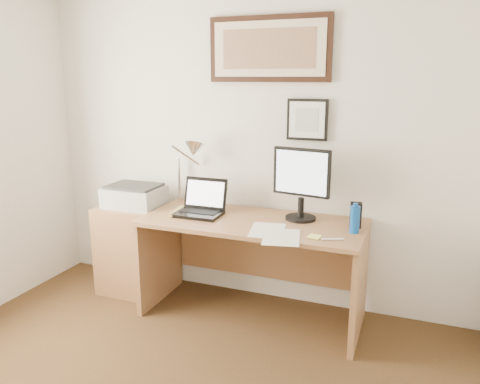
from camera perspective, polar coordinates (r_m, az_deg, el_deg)
The scene contains 17 objects.
wall_back at distance 3.65m, azimuth 1.25°, elevation 5.93°, with size 3.50×0.02×2.50m, color silver.
side_cabinet at distance 4.00m, azimuth -13.00°, elevation -6.81°, with size 0.50×0.40×0.73m, color #8C5E3A.
water_bottle at distance 3.17m, azimuth 13.82°, elevation -3.27°, with size 0.06×0.06×0.18m, color #0D49A9.
bottle_cap at distance 3.14m, azimuth 13.93°, elevation -1.52°, with size 0.03×0.03×0.02m, color #0D49A9.
speaker at distance 3.29m, azimuth 13.92°, elevation -2.75°, with size 0.08×0.07×0.17m, color black.
paper_sheet_a at distance 3.16m, azimuth 3.36°, elevation -4.66°, with size 0.22×0.32×0.00m, color white.
paper_sheet_b at distance 3.03m, azimuth 5.07°, elevation -5.49°, with size 0.23×0.33×0.00m, color white.
sticky_pad at distance 3.05m, azimuth 9.06°, elevation -5.40°, with size 0.08×0.08×0.01m, color #F9FF78.
marker_pen at distance 3.02m, azimuth 11.20°, elevation -5.67°, with size 0.02×0.02×0.14m, color white.
book at distance 3.59m, azimuth -8.04°, elevation -2.34°, with size 0.20×0.27×0.02m, color tan.
desk at distance 3.52m, azimuth 1.92°, elevation -6.74°, with size 1.60×0.70×0.75m.
laptop at distance 3.52m, azimuth -4.79°, elevation -1.77°, with size 0.34×0.30×0.26m.
lcd_monitor at distance 3.34m, azimuth 7.49°, elevation 1.41°, with size 0.42×0.22×0.52m.
printer at distance 3.87m, azimuth -12.74°, elevation -0.46°, with size 0.44×0.34×0.18m.
desk_lamp at distance 3.65m, azimuth -5.84°, elevation 4.87°, with size 0.29×0.27×0.53m.
picture_large at distance 3.54m, azimuth 3.54°, elevation 17.02°, with size 0.92×0.04×0.47m.
picture_small at distance 3.47m, azimuth 8.20°, elevation 8.72°, with size 0.30×0.03×0.30m.
Camera 1 is at (1.22, -1.40, 1.75)m, focal length 35.00 mm.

